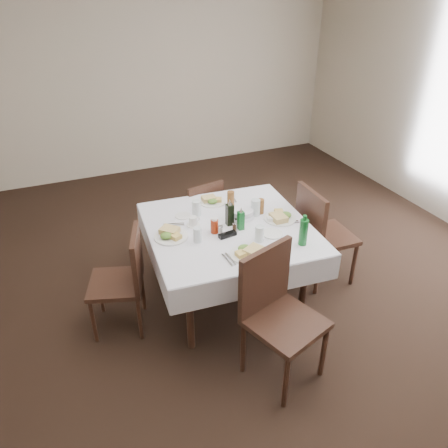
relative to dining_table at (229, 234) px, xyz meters
name	(u,v)px	position (x,y,z in m)	size (l,w,h in m)	color
ground_plane	(236,310)	(-0.01, -0.20, -0.68)	(7.00, 7.00, 0.00)	black
room_shell	(239,123)	(-0.01, -0.20, 1.03)	(6.04, 7.04, 2.80)	#BAAF98
dining_table	(229,234)	(0.00, 0.00, 0.00)	(1.45, 1.45, 0.76)	black
chair_north	(202,213)	(0.05, 0.80, -0.21)	(0.46, 0.46, 0.83)	black
chair_south	(276,307)	(-0.02, -0.87, -0.11)	(0.61, 0.61, 1.01)	black
chair_east	(319,230)	(0.88, -0.07, -0.13)	(0.48, 0.48, 0.97)	black
chair_west	(126,275)	(-0.90, 0.00, -0.17)	(0.53, 0.53, 0.90)	black
meal_north	(212,201)	(0.03, 0.46, 0.10)	(0.24, 0.24, 0.05)	white
meal_south	(248,252)	(-0.04, -0.45, 0.10)	(0.27, 0.27, 0.06)	white
meal_east	(280,217)	(0.46, -0.06, 0.10)	(0.28, 0.28, 0.06)	white
meal_west	(170,235)	(-0.51, 0.03, 0.10)	(0.28, 0.28, 0.06)	white
side_plate_a	(183,216)	(-0.30, 0.32, 0.08)	(0.14, 0.14, 0.01)	white
side_plate_b	(272,234)	(0.27, -0.26, 0.09)	(0.17, 0.17, 0.01)	white
water_n	(197,208)	(-0.18, 0.29, 0.15)	(0.08, 0.08, 0.14)	silver
water_s	(259,234)	(0.13, -0.30, 0.14)	(0.07, 0.07, 0.13)	silver
water_e	(256,207)	(0.29, 0.09, 0.15)	(0.08, 0.08, 0.15)	silver
water_w	(198,235)	(-0.32, -0.12, 0.14)	(0.07, 0.07, 0.12)	silver
iced_tea_a	(231,199)	(0.17, 0.35, 0.15)	(0.07, 0.07, 0.14)	brown
iced_tea_b	(260,206)	(0.35, 0.11, 0.15)	(0.06, 0.06, 0.13)	brown
bread_basket	(242,214)	(0.17, 0.11, 0.11)	(0.22, 0.22, 0.07)	silver
oil_cruet_dark	(230,214)	(0.02, 0.03, 0.18)	(0.06, 0.06, 0.24)	black
oil_cruet_green	(241,220)	(0.07, -0.08, 0.17)	(0.05, 0.05, 0.21)	#146125
ketchup_bottle	(214,226)	(-0.15, -0.04, 0.14)	(0.06, 0.06, 0.14)	maroon
salt_shaker	(221,230)	(-0.11, -0.09, 0.12)	(0.04, 0.04, 0.08)	white
pepper_shaker	(234,226)	(0.02, -0.08, 0.12)	(0.03, 0.03, 0.07)	#442E1C
coffee_mug	(193,221)	(-0.27, 0.14, 0.12)	(0.12, 0.11, 0.08)	white
sunglasses	(227,235)	(-0.08, -0.14, 0.10)	(0.16, 0.07, 0.03)	black
green_bottle	(303,232)	(0.42, -0.48, 0.19)	(0.07, 0.07, 0.26)	#146125
sugar_caddy	(272,219)	(0.37, -0.07, 0.10)	(0.10, 0.08, 0.05)	white
cutlery_n	(232,198)	(0.23, 0.47, 0.08)	(0.08, 0.20, 0.01)	silver
cutlery_s	(229,260)	(-0.20, -0.45, 0.08)	(0.05, 0.18, 0.01)	silver
cutlery_e	(289,223)	(0.49, -0.15, 0.08)	(0.19, 0.08, 0.01)	silver
cutlery_w	(174,225)	(-0.42, 0.20, 0.08)	(0.18, 0.09, 0.01)	silver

